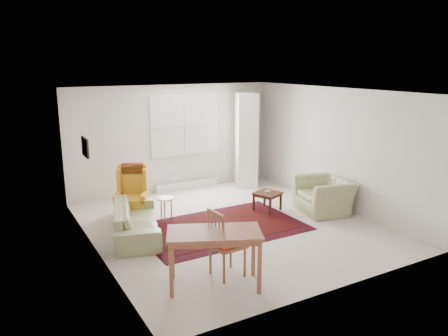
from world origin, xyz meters
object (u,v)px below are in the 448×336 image
sofa (136,214)px  coffee_table (267,201)px  armchair (324,192)px  desk_chair (228,243)px  cabinet (246,139)px  stool (166,208)px  desk (214,259)px  wingback_chair (131,191)px

sofa → coffee_table: sofa is taller
armchair → desk_chair: bearing=-53.4°
coffee_table → cabinet: 2.30m
stool → desk: bearing=-98.4°
wingback_chair → desk: (0.11, -3.27, -0.12)m
coffee_table → desk: size_ratio=0.38×
wingback_chair → coffee_table: size_ratio=2.15×
sofa → stool: bearing=-40.5°
coffee_table → desk_chair: bearing=-136.0°
armchair → stool: (-2.99, 1.18, -0.20)m
sofa → coffee_table: size_ratio=3.99×
armchair → cabinet: (-0.27, 2.60, 0.72)m
armchair → desk: size_ratio=0.86×
coffee_table → desk_chair: size_ratio=0.48×
sofa → armchair: bearing=-84.1°
sofa → desk_chair: bearing=-146.5°
desk → desk_chair: (0.31, 0.18, 0.10)m
sofa → desk: size_ratio=1.52×
sofa → desk_chair: 2.21m
coffee_table → desk_chair: (-2.13, -2.06, 0.30)m
desk → desk_chair: bearing=30.2°
sofa → desk_chair: desk_chair is taller
cabinet → desk_chair: bearing=-103.2°
cabinet → desk: (-3.14, -4.21, -0.74)m
wingback_chair → coffee_table: wingback_chair is taller
sofa → cabinet: cabinet is taller
armchair → desk: (-3.40, -1.61, -0.02)m
stool → desk_chair: desk_chair is taller
armchair → coffee_table: armchair is taller
armchair → desk_chair: desk_chair is taller
cabinet → desk: bearing=-104.8°
stool → cabinet: bearing=27.5°
desk → stool: bearing=81.6°
stool → desk: desk is taller
coffee_table → desk: desk is taller
armchair → coffee_table: (-0.97, 0.63, -0.22)m
cabinet → desk_chair: size_ratio=2.28×
coffee_table → stool: (-2.03, 0.55, 0.03)m
wingback_chair → cabinet: cabinet is taller
armchair → desk_chair: (-3.10, -1.43, 0.08)m
armchair → coffee_table: bearing=-111.2°
cabinet → desk: 5.30m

